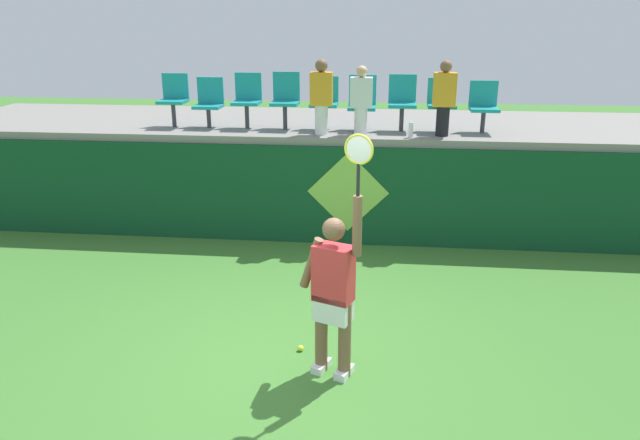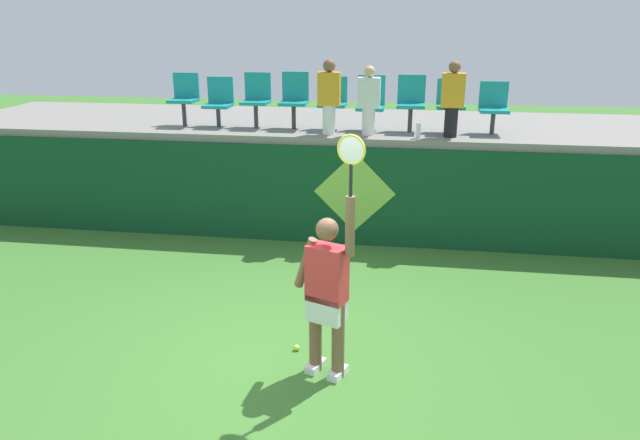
{
  "view_description": "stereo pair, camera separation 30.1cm",
  "coord_description": "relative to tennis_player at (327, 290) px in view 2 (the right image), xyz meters",
  "views": [
    {
      "loc": [
        0.98,
        -5.43,
        3.49
      ],
      "look_at": [
        0.27,
        1.29,
        1.18
      ],
      "focal_mm": 33.95,
      "sensor_mm": 36.0,
      "label": 1
    },
    {
      "loc": [
        1.28,
        -5.39,
        3.49
      ],
      "look_at": [
        0.27,
        1.29,
        1.18
      ],
      "focal_mm": 33.95,
      "sensor_mm": 36.0,
      "label": 2
    }
  ],
  "objects": [
    {
      "name": "stadium_chair_8",
      "position": [
        1.99,
        4.49,
        1.2
      ],
      "size": [
        0.44,
        0.42,
        0.8
      ],
      "color": "#38383D",
      "rests_on": "spectator_platform"
    },
    {
      "name": "stadium_chair_3",
      "position": [
        -1.18,
        4.5,
        1.26
      ],
      "size": [
        0.44,
        0.42,
        0.9
      ],
      "color": "#38383D",
      "rests_on": "spectator_platform"
    },
    {
      "name": "stadium_chair_4",
      "position": [
        -0.54,
        4.49,
        1.23
      ],
      "size": [
        0.44,
        0.42,
        0.84
      ],
      "color": "#38383D",
      "rests_on": "spectator_platform"
    },
    {
      "name": "stadium_chair_0",
      "position": [
        -3.05,
        4.5,
        1.25
      ],
      "size": [
        0.44,
        0.42,
        0.86
      ],
      "color": "#38383D",
      "rests_on": "spectator_platform"
    },
    {
      "name": "tennis_player",
      "position": [
        0.0,
        0.0,
        0.0
      ],
      "size": [
        0.72,
        0.38,
        2.49
      ],
      "color": "white",
      "rests_on": "ground_plane"
    },
    {
      "name": "stadium_chair_2",
      "position": [
        -1.81,
        4.5,
        1.25
      ],
      "size": [
        0.44,
        0.42,
        0.88
      ],
      "color": "#38383D",
      "rests_on": "spectator_platform"
    },
    {
      "name": "spectator_1",
      "position": [
        0.07,
        4.08,
        1.3
      ],
      "size": [
        0.34,
        0.2,
        1.05
      ],
      "color": "white",
      "rests_on": "spectator_platform"
    },
    {
      "name": "stadium_chair_7",
      "position": [
        1.33,
        4.49,
        1.23
      ],
      "size": [
        0.44,
        0.42,
        0.83
      ],
      "color": "#38383D",
      "rests_on": "spectator_platform"
    },
    {
      "name": "wall_signage_mount",
      "position": [
        -0.08,
        3.66,
        -0.93
      ],
      "size": [
        1.27,
        0.01,
        1.5
      ],
      "color": "#0F4223",
      "rests_on": "ground_plane"
    },
    {
      "name": "spectator_2",
      "position": [
        1.33,
        4.1,
        1.35
      ],
      "size": [
        0.34,
        0.2,
        1.14
      ],
      "color": "black",
      "rests_on": "spectator_platform"
    },
    {
      "name": "spectator_0",
      "position": [
        -0.54,
        4.03,
        1.36
      ],
      "size": [
        0.34,
        0.2,
        1.15
      ],
      "color": "white",
      "rests_on": "spectator_platform"
    },
    {
      "name": "stadium_chair_6",
      "position": [
        0.71,
        4.5,
        1.25
      ],
      "size": [
        0.44,
        0.42,
        0.88
      ],
      "color": "#38383D",
      "rests_on": "spectator_platform"
    },
    {
      "name": "water_bottle",
      "position": [
        0.84,
        3.9,
        0.87
      ],
      "size": [
        0.07,
        0.07,
        0.23
      ],
      "primitive_type": "cylinder",
      "color": "white",
      "rests_on": "spectator_platform"
    },
    {
      "name": "court_back_wall",
      "position": [
        -0.55,
        3.76,
        -0.15
      ],
      "size": [
        13.56,
        0.2,
        1.57
      ],
      "primitive_type": "cube",
      "color": "#0F4223",
      "rests_on": "ground_plane"
    },
    {
      "name": "ground_plane",
      "position": [
        -0.55,
        0.08,
        -0.94
      ],
      "size": [
        40.0,
        40.0,
        0.0
      ],
      "primitive_type": "plane",
      "color": "#3D752D"
    },
    {
      "name": "stadium_chair_5",
      "position": [
        0.07,
        4.5,
        1.22
      ],
      "size": [
        0.44,
        0.42,
        0.87
      ],
      "color": "#38383D",
      "rests_on": "spectator_platform"
    },
    {
      "name": "stadium_chair_1",
      "position": [
        -2.46,
        4.5,
        1.19
      ],
      "size": [
        0.44,
        0.42,
        0.8
      ],
      "color": "#38383D",
      "rests_on": "spectator_platform"
    },
    {
      "name": "spectator_platform",
      "position": [
        -0.55,
        5.25,
        0.7
      ],
      "size": [
        13.56,
        3.07,
        0.12
      ],
      "primitive_type": "cube",
      "color": "gray",
      "rests_on": "court_back_wall"
    },
    {
      "name": "tennis_ball",
      "position": [
        -0.39,
        0.38,
        -0.9
      ],
      "size": [
        0.07,
        0.07,
        0.07
      ],
      "primitive_type": "sphere",
      "color": "#D1E533",
      "rests_on": "ground_plane"
    }
  ]
}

